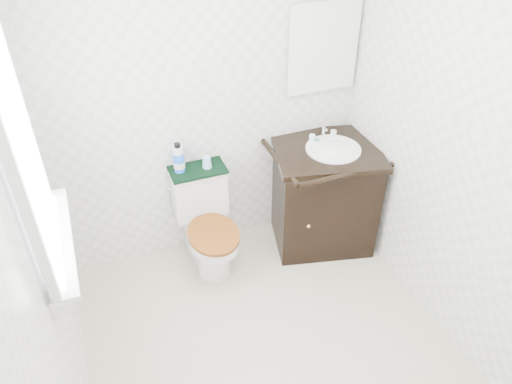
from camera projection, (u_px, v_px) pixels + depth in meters
floor at (275, 355)px, 3.11m from camera, size 2.40×2.40×0.00m
wall_back at (208, 99)px, 3.30m from camera, size 2.40×0.00×2.40m
wall_left at (39, 260)px, 2.07m from camera, size 0.00×2.40×2.40m
wall_right at (466, 158)px, 2.72m from camera, size 0.00×2.40×2.40m
window at (23, 158)px, 2.06m from camera, size 0.02×0.70×0.90m
mirror at (323, 48)px, 3.37m from camera, size 0.50×0.02×0.60m
toilet at (206, 226)px, 3.60m from camera, size 0.40×0.61×0.73m
vanity at (323, 192)px, 3.75m from camera, size 0.87×0.79×0.92m
trash_bin at (214, 231)px, 3.83m from camera, size 0.20×0.16×0.29m
towel at (197, 170)px, 3.44m from camera, size 0.39×0.22×0.02m
mouthwash_bottle at (179, 159)px, 3.36m from camera, size 0.08×0.08×0.22m
cup at (207, 162)px, 3.43m from camera, size 0.07×0.07×0.08m
soap_bar at (316, 140)px, 3.60m from camera, size 0.07×0.05×0.02m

